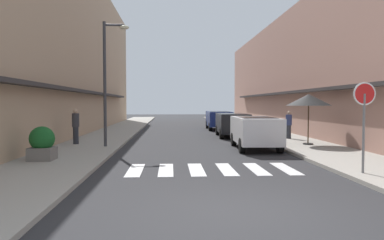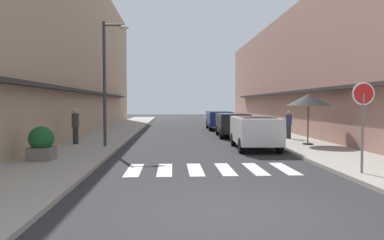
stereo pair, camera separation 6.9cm
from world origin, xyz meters
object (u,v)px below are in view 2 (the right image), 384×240
(round_street_sign, at_px, (363,104))
(cafe_umbrella, at_px, (308,100))
(parked_car_mid, at_px, (232,122))
(street_lamp, at_px, (108,71))
(pedestrian_walking_far, at_px, (289,124))
(planter_corner, at_px, (41,143))
(parked_car_near, at_px, (255,129))
(parked_car_far, at_px, (219,118))
(pedestrian_walking_near, at_px, (75,125))

(round_street_sign, distance_m, cafe_umbrella, 7.15)
(parked_car_mid, xyz_separation_m, round_street_sign, (1.58, -12.41, 1.15))
(street_lamp, distance_m, pedestrian_walking_far, 10.25)
(cafe_umbrella, relative_size, planter_corner, 2.06)
(parked_car_near, distance_m, parked_car_far, 12.51)
(parked_car_near, height_order, pedestrian_walking_near, pedestrian_walking_near)
(parked_car_near, relative_size, pedestrian_walking_near, 2.39)
(parked_car_near, relative_size, parked_car_mid, 1.01)
(parked_car_mid, bearing_deg, parked_car_near, -90.00)
(cafe_umbrella, bearing_deg, planter_corner, -159.33)
(parked_car_mid, distance_m, planter_corner, 12.60)
(parked_car_far, relative_size, planter_corner, 3.88)
(street_lamp, xyz_separation_m, pedestrian_walking_near, (-1.77, 1.00, -2.54))
(cafe_umbrella, bearing_deg, parked_car_far, 103.11)
(parked_car_far, bearing_deg, round_street_sign, -85.19)
(parked_car_near, bearing_deg, cafe_umbrella, 15.19)
(parked_car_mid, relative_size, cafe_umbrella, 1.68)
(parked_car_far, height_order, round_street_sign, round_street_sign)
(parked_car_mid, bearing_deg, parked_car_far, 90.00)
(pedestrian_walking_near, bearing_deg, planter_corner, 143.96)
(parked_car_mid, distance_m, parked_car_far, 6.41)
(street_lamp, xyz_separation_m, planter_corner, (-1.62, -4.01, -2.86))
(planter_corner, distance_m, pedestrian_walking_near, 5.02)
(round_street_sign, distance_m, pedestrian_walking_near, 12.79)
(parked_car_near, distance_m, street_lamp, 7.17)
(parked_car_far, height_order, cafe_umbrella, cafe_umbrella)
(parked_car_near, xyz_separation_m, street_lamp, (-6.64, 0.60, 2.64))
(parked_car_mid, height_order, planter_corner, parked_car_mid)
(parked_car_mid, bearing_deg, planter_corner, -130.98)
(pedestrian_walking_near, xyz_separation_m, pedestrian_walking_far, (11.19, 2.09, -0.10))
(round_street_sign, xyz_separation_m, street_lamp, (-8.22, 6.91, 1.49))
(parked_car_near, xyz_separation_m, planter_corner, (-8.26, -3.40, -0.22))
(cafe_umbrella, bearing_deg, parked_car_near, -164.81)
(pedestrian_walking_far, bearing_deg, pedestrian_walking_near, 18.39)
(pedestrian_walking_near, bearing_deg, parked_car_near, -138.55)
(parked_car_near, relative_size, cafe_umbrella, 1.69)
(parked_car_near, bearing_deg, pedestrian_walking_far, 53.09)
(pedestrian_walking_far, bearing_deg, cafe_umbrella, 97.09)
(pedestrian_walking_far, bearing_deg, planter_corner, 40.55)
(street_lamp, relative_size, cafe_umbrella, 2.35)
(parked_car_near, bearing_deg, parked_car_mid, 90.00)
(parked_car_mid, bearing_deg, round_street_sign, -82.72)
(street_lamp, xyz_separation_m, cafe_umbrella, (9.38, 0.14, -1.32))
(parked_car_far, bearing_deg, planter_corner, -117.43)
(parked_car_near, relative_size, street_lamp, 0.72)
(planter_corner, height_order, pedestrian_walking_far, pedestrian_walking_far)
(street_lamp, distance_m, planter_corner, 5.19)
(parked_car_mid, xyz_separation_m, pedestrian_walking_far, (2.78, -2.41, 0.00))
(parked_car_far, xyz_separation_m, round_street_sign, (1.58, -18.82, 1.15))
(parked_car_far, distance_m, pedestrian_walking_far, 9.24)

